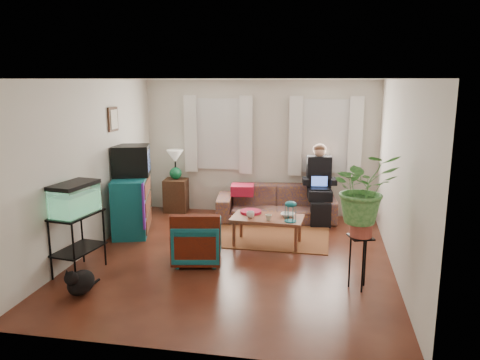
% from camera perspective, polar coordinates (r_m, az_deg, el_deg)
% --- Properties ---
extents(floor, '(4.50, 5.00, 0.01)m').
position_cam_1_polar(floor, '(7.04, -0.59, -9.46)').
color(floor, '#4F2B14').
rests_on(floor, ground).
extents(ceiling, '(4.50, 5.00, 0.01)m').
position_cam_1_polar(ceiling, '(6.55, -0.64, 12.20)').
color(ceiling, white).
rests_on(ceiling, wall_back).
extents(wall_back, '(4.50, 0.01, 2.60)m').
position_cam_1_polar(wall_back, '(9.11, 2.38, 3.96)').
color(wall_back, silver).
rests_on(wall_back, floor).
extents(wall_front, '(4.50, 0.01, 2.60)m').
position_cam_1_polar(wall_front, '(4.32, -6.96, -5.34)').
color(wall_front, silver).
rests_on(wall_front, floor).
extents(wall_left, '(0.01, 5.00, 2.60)m').
position_cam_1_polar(wall_left, '(7.43, -17.91, 1.53)').
color(wall_left, silver).
rests_on(wall_left, floor).
extents(wall_right, '(0.01, 5.00, 2.60)m').
position_cam_1_polar(wall_right, '(6.63, 18.83, 0.25)').
color(wall_right, silver).
rests_on(wall_right, floor).
extents(window_left, '(1.08, 0.04, 1.38)m').
position_cam_1_polar(window_left, '(9.20, -2.59, 5.61)').
color(window_left, white).
rests_on(window_left, wall_back).
extents(window_right, '(1.08, 0.04, 1.38)m').
position_cam_1_polar(window_right, '(8.97, 10.34, 5.25)').
color(window_right, white).
rests_on(window_right, wall_back).
extents(curtains_left, '(1.36, 0.06, 1.50)m').
position_cam_1_polar(curtains_left, '(9.12, -2.70, 5.55)').
color(curtains_left, white).
rests_on(curtains_left, wall_back).
extents(curtains_right, '(1.36, 0.06, 1.50)m').
position_cam_1_polar(curtains_right, '(8.89, 10.34, 5.20)').
color(curtains_right, white).
rests_on(curtains_right, wall_back).
extents(picture_frame, '(0.04, 0.32, 0.40)m').
position_cam_1_polar(picture_frame, '(8.09, -15.16, 7.15)').
color(picture_frame, '#3D2616').
rests_on(picture_frame, wall_left).
extents(area_rug, '(2.02, 1.62, 0.01)m').
position_cam_1_polar(area_rug, '(8.05, 3.59, -6.63)').
color(area_rug, brown).
rests_on(area_rug, floor).
extents(sofa, '(2.29, 1.13, 0.86)m').
position_cam_1_polar(sofa, '(8.79, 4.42, -2.15)').
color(sofa, brown).
rests_on(sofa, floor).
extents(seated_person, '(0.63, 0.74, 1.31)m').
position_cam_1_polar(seated_person, '(8.79, 9.61, -0.78)').
color(seated_person, black).
rests_on(seated_person, sofa).
extents(side_table, '(0.48, 0.48, 0.65)m').
position_cam_1_polar(side_table, '(9.47, -7.78, -1.83)').
color(side_table, '#392315').
rests_on(side_table, floor).
extents(table_lamp, '(0.36, 0.36, 0.60)m').
position_cam_1_polar(table_lamp, '(9.35, -7.89, 1.78)').
color(table_lamp, white).
rests_on(table_lamp, side_table).
extents(dresser, '(0.83, 1.20, 0.98)m').
position_cam_1_polar(dresser, '(8.27, -13.10, -2.93)').
color(dresser, '#137272').
rests_on(dresser, floor).
extents(crt_tv, '(0.73, 0.69, 0.52)m').
position_cam_1_polar(crt_tv, '(8.21, -13.10, 2.33)').
color(crt_tv, black).
rests_on(crt_tv, dresser).
extents(aquarium_stand, '(0.52, 0.80, 0.83)m').
position_cam_1_polar(aquarium_stand, '(6.77, -19.12, -7.30)').
color(aquarium_stand, black).
rests_on(aquarium_stand, floor).
extents(aquarium, '(0.47, 0.73, 0.44)m').
position_cam_1_polar(aquarium, '(6.60, -19.49, -2.09)').
color(aquarium, '#7FD899').
rests_on(aquarium, aquarium_stand).
extents(black_cat, '(0.33, 0.47, 0.38)m').
position_cam_1_polar(black_cat, '(6.17, -18.83, -11.47)').
color(black_cat, black).
rests_on(black_cat, floor).
extents(armchair, '(0.77, 0.73, 0.69)m').
position_cam_1_polar(armchair, '(6.82, -5.24, -7.18)').
color(armchair, '#106065').
rests_on(armchair, floor).
extents(serape_throw, '(0.71, 0.28, 0.57)m').
position_cam_1_polar(serape_throw, '(6.52, -5.48, -6.76)').
color(serape_throw, '#9E0A0A').
rests_on(serape_throw, armchair).
extents(coffee_table, '(1.16, 0.68, 0.46)m').
position_cam_1_polar(coffee_table, '(7.51, 3.34, -6.21)').
color(coffee_table, brown).
rests_on(coffee_table, floor).
extents(cup_a, '(0.13, 0.13, 0.10)m').
position_cam_1_polar(cup_a, '(7.38, 1.27, -4.24)').
color(cup_a, white).
rests_on(cup_a, coffee_table).
extents(cup_b, '(0.11, 0.11, 0.10)m').
position_cam_1_polar(cup_b, '(7.24, 3.49, -4.59)').
color(cup_b, beige).
rests_on(cup_b, coffee_table).
extents(bowl, '(0.23, 0.23, 0.05)m').
position_cam_1_polar(bowl, '(7.48, 5.82, -4.25)').
color(bowl, white).
rests_on(bowl, coffee_table).
extents(snack_tray, '(0.37, 0.37, 0.04)m').
position_cam_1_polar(snack_tray, '(7.64, 1.33, -3.90)').
color(snack_tray, '#B21414').
rests_on(snack_tray, coffee_table).
extents(birdcage, '(0.20, 0.20, 0.33)m').
position_cam_1_polar(birdcage, '(7.19, 6.18, -3.81)').
color(birdcage, '#115B6B').
rests_on(birdcage, coffee_table).
extents(plant_stand, '(0.37, 0.37, 0.69)m').
position_cam_1_polar(plant_stand, '(6.14, 14.33, -9.72)').
color(plant_stand, black).
rests_on(plant_stand, floor).
extents(potted_plant, '(0.96, 0.89, 0.88)m').
position_cam_1_polar(potted_plant, '(5.89, 14.75, -2.24)').
color(potted_plant, '#599947').
rests_on(potted_plant, plant_stand).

